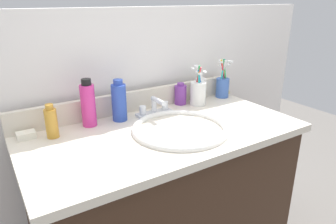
{
  "coord_description": "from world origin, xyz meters",
  "views": [
    {
      "loc": [
        -0.57,
        -0.92,
        1.34
      ],
      "look_at": [
        0.01,
        0.0,
        0.93
      ],
      "focal_mm": 32.85,
      "sensor_mm": 36.0,
      "label": 1
    }
  ],
  "objects_px": {
    "bottle_lotion_white": "(201,88)",
    "cup_blue_plastic": "(223,86)",
    "bottle_cream_purple": "(181,94)",
    "faucet": "(155,109)",
    "bottle_oil_amber": "(51,122)",
    "bottle_soap_pink": "(88,104)",
    "cup_white_ceramic": "(198,93)",
    "soap_bar": "(26,135)",
    "bottle_shampoo_blue": "(119,102)"
  },
  "relations": [
    {
      "from": "cup_blue_plastic",
      "to": "bottle_cream_purple",
      "type": "bearing_deg",
      "value": 174.88
    },
    {
      "from": "bottle_lotion_white",
      "to": "cup_blue_plastic",
      "type": "bearing_deg",
      "value": -12.15
    },
    {
      "from": "faucet",
      "to": "bottle_oil_amber",
      "type": "height_order",
      "value": "bottle_oil_amber"
    },
    {
      "from": "cup_white_ceramic",
      "to": "cup_blue_plastic",
      "type": "height_order",
      "value": "cup_blue_plastic"
    },
    {
      "from": "faucet",
      "to": "bottle_oil_amber",
      "type": "bearing_deg",
      "value": 179.86
    },
    {
      "from": "bottle_oil_amber",
      "to": "soap_bar",
      "type": "relative_size",
      "value": 1.97
    },
    {
      "from": "bottle_shampoo_blue",
      "to": "cup_blue_plastic",
      "type": "bearing_deg",
      "value": 1.49
    },
    {
      "from": "bottle_soap_pink",
      "to": "soap_bar",
      "type": "distance_m",
      "value": 0.25
    },
    {
      "from": "soap_bar",
      "to": "bottle_shampoo_blue",
      "type": "bearing_deg",
      "value": -2.95
    },
    {
      "from": "bottle_soap_pink",
      "to": "bottle_cream_purple",
      "type": "height_order",
      "value": "bottle_soap_pink"
    },
    {
      "from": "bottle_cream_purple",
      "to": "faucet",
      "type": "bearing_deg",
      "value": -160.81
    },
    {
      "from": "faucet",
      "to": "bottle_shampoo_blue",
      "type": "relative_size",
      "value": 0.93
    },
    {
      "from": "bottle_oil_amber",
      "to": "cup_blue_plastic",
      "type": "relative_size",
      "value": 0.65
    },
    {
      "from": "bottle_lotion_white",
      "to": "bottle_oil_amber",
      "type": "bearing_deg",
      "value": -174.92
    },
    {
      "from": "faucet",
      "to": "soap_bar",
      "type": "bearing_deg",
      "value": 175.17
    },
    {
      "from": "faucet",
      "to": "cup_blue_plastic",
      "type": "distance_m",
      "value": 0.42
    },
    {
      "from": "bottle_oil_amber",
      "to": "soap_bar",
      "type": "xyz_separation_m",
      "value": [
        -0.08,
        0.04,
        -0.05
      ]
    },
    {
      "from": "bottle_lotion_white",
      "to": "bottle_shampoo_blue",
      "type": "distance_m",
      "value": 0.45
    },
    {
      "from": "bottle_cream_purple",
      "to": "soap_bar",
      "type": "bearing_deg",
      "value": -178.48
    },
    {
      "from": "bottle_soap_pink",
      "to": "cup_white_ceramic",
      "type": "relative_size",
      "value": 1.0
    },
    {
      "from": "bottle_soap_pink",
      "to": "cup_white_ceramic",
      "type": "height_order",
      "value": "same"
    },
    {
      "from": "bottle_lotion_white",
      "to": "bottle_cream_purple",
      "type": "distance_m",
      "value": 0.12
    },
    {
      "from": "faucet",
      "to": "bottle_cream_purple",
      "type": "xyz_separation_m",
      "value": [
        0.18,
        0.06,
        0.02
      ]
    },
    {
      "from": "soap_bar",
      "to": "cup_white_ceramic",
      "type": "bearing_deg",
      "value": -2.54
    },
    {
      "from": "bottle_soap_pink",
      "to": "cup_blue_plastic",
      "type": "height_order",
      "value": "cup_blue_plastic"
    },
    {
      "from": "bottle_cream_purple",
      "to": "bottle_lotion_white",
      "type": "bearing_deg",
      "value": 1.96
    },
    {
      "from": "bottle_oil_amber",
      "to": "cup_blue_plastic",
      "type": "height_order",
      "value": "cup_blue_plastic"
    },
    {
      "from": "bottle_shampoo_blue",
      "to": "cup_white_ceramic",
      "type": "bearing_deg",
      "value": -2.16
    },
    {
      "from": "bottle_shampoo_blue",
      "to": "cup_white_ceramic",
      "type": "distance_m",
      "value": 0.39
    },
    {
      "from": "bottle_soap_pink",
      "to": "bottle_cream_purple",
      "type": "bearing_deg",
      "value": 3.07
    },
    {
      "from": "bottle_lotion_white",
      "to": "bottle_cream_purple",
      "type": "relative_size",
      "value": 1.25
    },
    {
      "from": "bottle_cream_purple",
      "to": "soap_bar",
      "type": "relative_size",
      "value": 1.61
    },
    {
      "from": "soap_bar",
      "to": "bottle_lotion_white",
      "type": "bearing_deg",
      "value": 1.58
    },
    {
      "from": "soap_bar",
      "to": "bottle_oil_amber",
      "type": "bearing_deg",
      "value": -26.54
    },
    {
      "from": "bottle_soap_pink",
      "to": "bottle_cream_purple",
      "type": "distance_m",
      "value": 0.45
    },
    {
      "from": "bottle_soap_pink",
      "to": "bottle_lotion_white",
      "type": "xyz_separation_m",
      "value": [
        0.57,
        0.03,
        -0.03
      ]
    },
    {
      "from": "cup_white_ceramic",
      "to": "soap_bar",
      "type": "relative_size",
      "value": 2.96
    },
    {
      "from": "faucet",
      "to": "cup_blue_plastic",
      "type": "relative_size",
      "value": 0.82
    },
    {
      "from": "bottle_cream_purple",
      "to": "cup_blue_plastic",
      "type": "bearing_deg",
      "value": -5.12
    },
    {
      "from": "faucet",
      "to": "bottle_shampoo_blue",
      "type": "height_order",
      "value": "bottle_shampoo_blue"
    },
    {
      "from": "bottle_soap_pink",
      "to": "bottle_oil_amber",
      "type": "height_order",
      "value": "bottle_soap_pink"
    },
    {
      "from": "bottle_lotion_white",
      "to": "bottle_soap_pink",
      "type": "bearing_deg",
      "value": -177.17
    },
    {
      "from": "bottle_cream_purple",
      "to": "bottle_oil_amber",
      "type": "bearing_deg",
      "value": -174.28
    },
    {
      "from": "bottle_lotion_white",
      "to": "cup_white_ceramic",
      "type": "xyz_separation_m",
      "value": [
        -0.06,
        -0.06,
        0.0
      ]
    },
    {
      "from": "bottle_lotion_white",
      "to": "cup_blue_plastic",
      "type": "height_order",
      "value": "cup_blue_plastic"
    },
    {
      "from": "faucet",
      "to": "bottle_soap_pink",
      "type": "relative_size",
      "value": 0.85
    },
    {
      "from": "bottle_soap_pink",
      "to": "bottle_oil_amber",
      "type": "relative_size",
      "value": 1.5
    },
    {
      "from": "bottle_lotion_white",
      "to": "bottle_shampoo_blue",
      "type": "relative_size",
      "value": 0.75
    },
    {
      "from": "bottle_shampoo_blue",
      "to": "soap_bar",
      "type": "distance_m",
      "value": 0.36
    },
    {
      "from": "bottle_soap_pink",
      "to": "bottle_cream_purple",
      "type": "relative_size",
      "value": 1.84
    }
  ]
}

